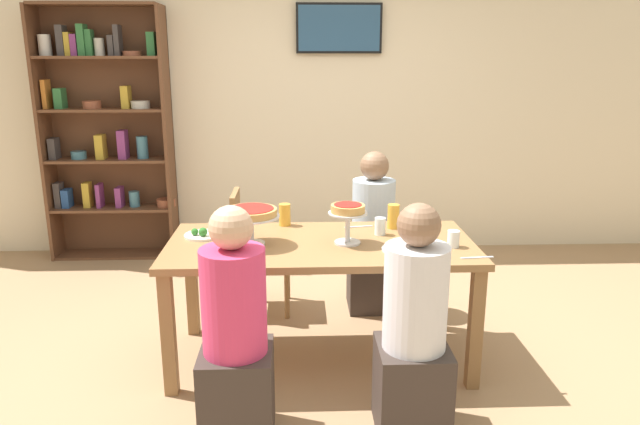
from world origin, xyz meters
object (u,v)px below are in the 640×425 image
(diner_near_left, at_px, (235,343))
(salad_plate_near_diner, at_px, (405,247))
(dining_table, at_px, (321,256))
(water_glass_clear_near, at_px, (222,246))
(beer_glass_amber_short, at_px, (285,215))
(cutlery_knife_near, at_px, (477,258))
(personal_pizza_stand, at_px, (348,214))
(beer_glass_amber_tall, at_px, (393,216))
(water_glass_clear_far, at_px, (453,239))
(diner_near_right, at_px, (414,338))
(salad_plate_far_diner, at_px, (203,234))
(chair_far_left, at_px, (252,245))
(television, at_px, (339,28))
(bookshelf, at_px, (106,130))
(deep_dish_pizza_stand, at_px, (251,215))
(diner_far_right, at_px, (373,243))
(water_glass_clear_spare, at_px, (380,226))
(cutlery_fork_near, at_px, (358,227))

(diner_near_left, height_order, salad_plate_near_diner, diner_near_left)
(dining_table, distance_m, water_glass_clear_near, 0.59)
(salad_plate_near_diner, bearing_deg, beer_glass_amber_short, 141.93)
(dining_table, relative_size, cutlery_knife_near, 9.85)
(diner_near_left, height_order, personal_pizza_stand, diner_near_left)
(cutlery_knife_near, bearing_deg, beer_glass_amber_short, 142.17)
(beer_glass_amber_tall, xyz_separation_m, water_glass_clear_far, (0.28, -0.39, -0.03))
(diner_near_right, relative_size, personal_pizza_stand, 4.95)
(salad_plate_far_diner, relative_size, cutlery_knife_near, 1.26)
(diner_near_left, relative_size, chair_far_left, 1.32)
(television, relative_size, cutlery_knife_near, 4.16)
(television, xyz_separation_m, beer_glass_amber_tall, (0.22, -1.84, -1.20))
(water_glass_clear_near, height_order, water_glass_clear_far, water_glass_clear_near)
(bookshelf, xyz_separation_m, deep_dish_pizza_stand, (1.42, -2.05, -0.24))
(dining_table, distance_m, television, 2.52)
(diner_far_right, relative_size, water_glass_clear_far, 12.10)
(diner_far_right, bearing_deg, water_glass_clear_near, -44.97)
(diner_near_left, relative_size, water_glass_clear_near, 11.91)
(diner_near_left, xyz_separation_m, personal_pizza_stand, (0.58, 0.71, 0.43))
(bookshelf, distance_m, water_glass_clear_spare, 2.90)
(diner_near_left, height_order, diner_near_right, same)
(salad_plate_near_diner, bearing_deg, water_glass_clear_near, -177.98)
(diner_far_right, bearing_deg, diner_near_right, 0.38)
(television, bearing_deg, salad_plate_near_diner, -84.57)
(bookshelf, relative_size, water_glass_clear_spare, 21.12)
(diner_far_right, xyz_separation_m, cutlery_fork_near, (-0.15, -0.44, 0.25))
(water_glass_clear_near, bearing_deg, water_glass_clear_spare, 20.45)
(personal_pizza_stand, distance_m, water_glass_clear_spare, 0.29)
(beer_glass_amber_short, bearing_deg, cutlery_fork_near, -7.15)
(diner_near_right, xyz_separation_m, beer_glass_amber_short, (-0.63, 1.09, 0.32))
(bookshelf, height_order, diner_near_right, bookshelf)
(dining_table, bearing_deg, salad_plate_far_diner, 169.51)
(dining_table, xyz_separation_m, cutlery_fork_near, (0.25, 0.30, 0.09))
(diner_near_right, height_order, beer_glass_amber_tall, diner_near_right)
(water_glass_clear_far, bearing_deg, water_glass_clear_spare, 146.41)
(dining_table, relative_size, diner_near_left, 1.54)
(diner_near_left, distance_m, diner_near_right, 0.84)
(bookshelf, height_order, deep_dish_pizza_stand, bookshelf)
(personal_pizza_stand, height_order, water_glass_clear_spare, personal_pizza_stand)
(diner_near_left, bearing_deg, dining_table, -29.88)
(chair_far_left, bearing_deg, cutlery_fork_near, 57.92)
(bookshelf, bearing_deg, salad_plate_far_diner, -59.48)
(diner_far_right, height_order, cutlery_fork_near, diner_far_right)
(beer_glass_amber_tall, distance_m, beer_glass_amber_short, 0.68)
(diner_near_left, height_order, salad_plate_far_diner, diner_near_left)
(television, bearing_deg, diner_near_right, -86.64)
(dining_table, height_order, water_glass_clear_far, water_glass_clear_far)
(salad_plate_far_diner, bearing_deg, water_glass_clear_far, -9.88)
(water_glass_clear_far, bearing_deg, personal_pizza_stand, 171.55)
(television, bearing_deg, beer_glass_amber_tall, -83.18)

